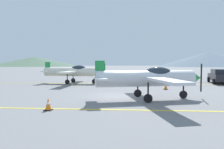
{
  "coord_description": "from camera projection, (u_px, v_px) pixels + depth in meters",
  "views": [
    {
      "loc": [
        0.5,
        -12.97,
        2.26
      ],
      "look_at": [
        -0.89,
        6.0,
        1.2
      ],
      "focal_mm": 31.79,
      "sensor_mm": 36.0,
      "label": 1
    }
  ],
  "objects": [
    {
      "name": "car_sedan",
      "position": [
        220.0,
        76.0,
        22.39
      ],
      "size": [
        2.66,
        4.57,
        1.62
      ],
      "color": "black",
      "rests_on": "ground_plane"
    },
    {
      "name": "hill_left",
      "position": [
        35.0,
        61.0,
        166.35
      ],
      "size": [
        72.69,
        72.69,
        7.99
      ],
      "primitive_type": "cone",
      "color": "#4C6651",
      "rests_on": "ground_plane"
    },
    {
      "name": "ground_plane",
      "position": [
        119.0,
        98.0,
        13.07
      ],
      "size": [
        400.0,
        400.0,
        0.0
      ],
      "primitive_type": "plane",
      "color": "slate"
    },
    {
      "name": "apron_line_near",
      "position": [
        116.0,
        110.0,
        9.65
      ],
      "size": [
        80.0,
        0.16,
        0.01
      ],
      "primitive_type": "cube",
      "color": "yellow",
      "rests_on": "ground_plane"
    },
    {
      "name": "airplane_mid",
      "position": [
        74.0,
        71.0,
        22.37
      ],
      "size": [
        7.03,
        8.1,
        2.43
      ],
      "color": "silver",
      "rests_on": "ground_plane"
    },
    {
      "name": "hill_centerleft",
      "position": [
        209.0,
        59.0,
        149.99
      ],
      "size": [
        74.99,
        74.99,
        11.3
      ],
      "primitive_type": "cone",
      "color": "slate",
      "rests_on": "ground_plane"
    },
    {
      "name": "airplane_near",
      "position": [
        150.0,
        78.0,
        12.36
      ],
      "size": [
        7.11,
        8.08,
        2.43
      ],
      "color": "silver",
      "rests_on": "ground_plane"
    },
    {
      "name": "traffic_cone_front",
      "position": [
        48.0,
        104.0,
        9.55
      ],
      "size": [
        0.36,
        0.36,
        0.59
      ],
      "color": "black",
      "rests_on": "ground_plane"
    },
    {
      "name": "traffic_cone_side",
      "position": [
        166.0,
        86.0,
        17.24
      ],
      "size": [
        0.36,
        0.36,
        0.59
      ],
      "color": "black",
      "rests_on": "ground_plane"
    },
    {
      "name": "apron_line_far",
      "position": [
        122.0,
        84.0,
        21.71
      ],
      "size": [
        80.0,
        0.16,
        0.01
      ],
      "primitive_type": "cube",
      "color": "yellow",
      "rests_on": "ground_plane"
    }
  ]
}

